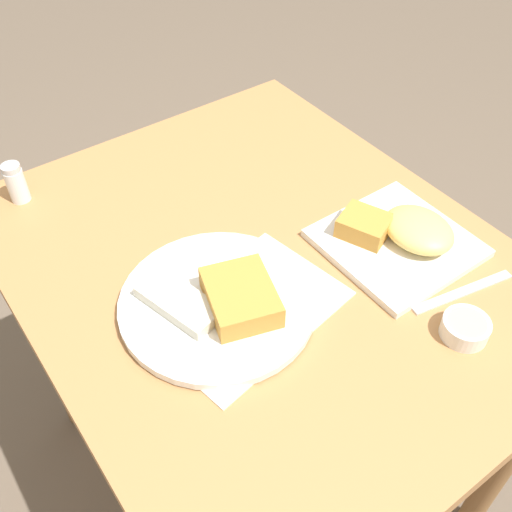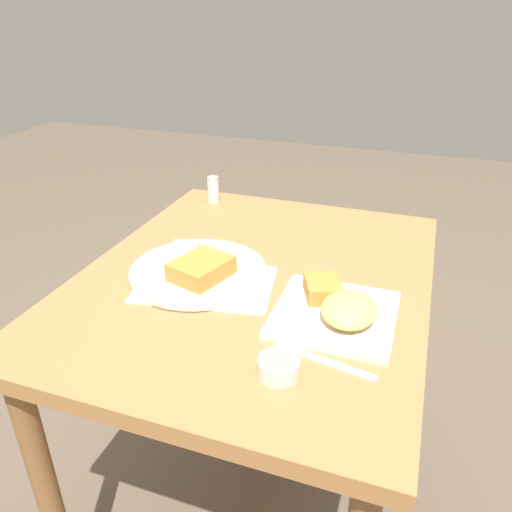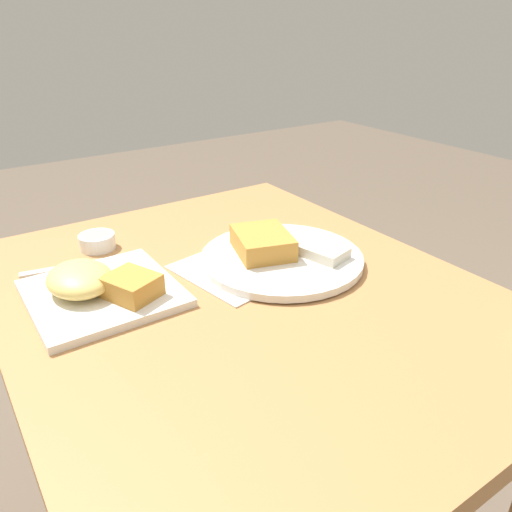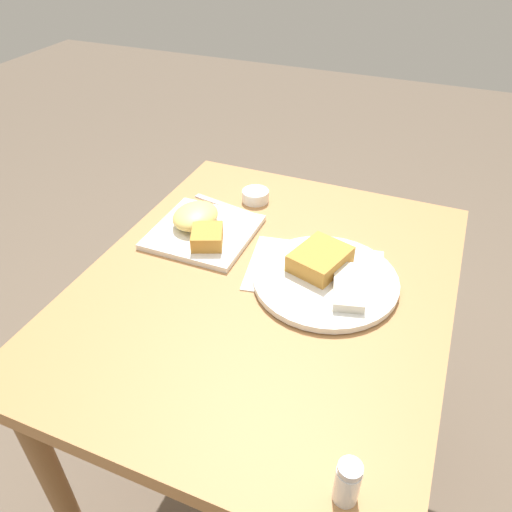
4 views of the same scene
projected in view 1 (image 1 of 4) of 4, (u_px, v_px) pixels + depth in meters
name	position (u px, v px, depth m)	size (l,w,h in m)	color
ground_plane	(260.00, 465.00, 1.56)	(8.00, 8.00, 0.00)	brown
dining_table	(261.00, 298.00, 1.08)	(0.94, 0.76, 0.77)	#B27A47
menu_card	(247.00, 310.00, 0.93)	(0.25, 0.32, 0.00)	silver
plate_square_near	(400.00, 236.00, 1.02)	(0.23, 0.23, 0.06)	white
plate_oval_far	(220.00, 301.00, 0.92)	(0.31, 0.31, 0.05)	white
sauce_ramekin	(465.00, 328.00, 0.89)	(0.07, 0.07, 0.03)	white
salt_shaker	(17.00, 185.00, 1.10)	(0.04, 0.04, 0.08)	white
butter_knife	(463.00, 292.00, 0.96)	(0.05, 0.19, 0.00)	silver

